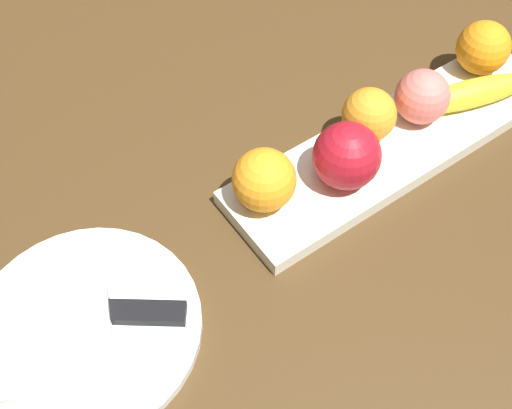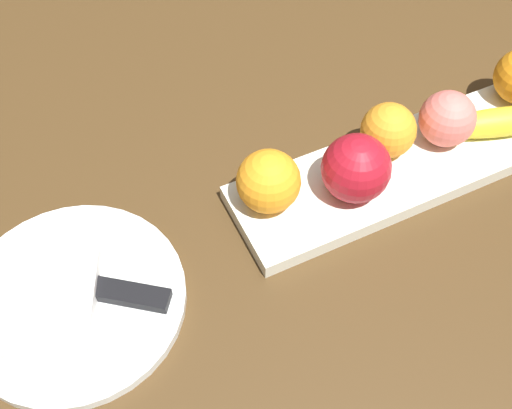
# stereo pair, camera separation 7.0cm
# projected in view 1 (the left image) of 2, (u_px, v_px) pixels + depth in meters

# --- Properties ---
(ground_plane) EXTENTS (2.40, 2.40, 0.00)m
(ground_plane) POSITION_uv_depth(u_px,v_px,m) (403.00, 151.00, 0.81)
(ground_plane) COLOR #463017
(fruit_tray) EXTENTS (0.46, 0.12, 0.02)m
(fruit_tray) POSITION_uv_depth(u_px,v_px,m) (396.00, 143.00, 0.81)
(fruit_tray) COLOR white
(fruit_tray) RESTS_ON ground_plane
(apple) EXTENTS (0.08, 0.08, 0.08)m
(apple) POSITION_uv_depth(u_px,v_px,m) (349.00, 158.00, 0.73)
(apple) COLOR #AA1624
(apple) RESTS_ON fruit_tray
(banana) EXTENTS (0.17, 0.08, 0.04)m
(banana) POSITION_uv_depth(u_px,v_px,m) (474.00, 95.00, 0.82)
(banana) COLOR yellow
(banana) RESTS_ON fruit_tray
(orange_near_apple) EXTENTS (0.07, 0.07, 0.07)m
(orange_near_apple) POSITION_uv_depth(u_px,v_px,m) (483.00, 48.00, 0.84)
(orange_near_apple) COLOR orange
(orange_near_apple) RESTS_ON fruit_tray
(orange_near_banana) EXTENTS (0.07, 0.07, 0.07)m
(orange_near_banana) POSITION_uv_depth(u_px,v_px,m) (264.00, 180.00, 0.72)
(orange_near_banana) COLOR orange
(orange_near_banana) RESTS_ON fruit_tray
(orange_center) EXTENTS (0.07, 0.07, 0.07)m
(orange_center) POSITION_uv_depth(u_px,v_px,m) (369.00, 115.00, 0.78)
(orange_center) COLOR orange
(orange_center) RESTS_ON fruit_tray
(peach) EXTENTS (0.07, 0.07, 0.07)m
(peach) POSITION_uv_depth(u_px,v_px,m) (422.00, 97.00, 0.79)
(peach) COLOR #E47067
(peach) RESTS_ON fruit_tray
(dinner_plate) EXTENTS (0.24, 0.24, 0.01)m
(dinner_plate) POSITION_uv_depth(u_px,v_px,m) (87.00, 327.00, 0.67)
(dinner_plate) COLOR white
(dinner_plate) RESTS_ON ground_plane
(folded_napkin) EXTENTS (0.15, 0.15, 0.02)m
(folded_napkin) POSITION_uv_depth(u_px,v_px,m) (56.00, 336.00, 0.64)
(folded_napkin) COLOR white
(folded_napkin) RESTS_ON dinner_plate
(knife) EXTENTS (0.16, 0.13, 0.01)m
(knife) POSITION_uv_depth(u_px,v_px,m) (127.00, 313.00, 0.66)
(knife) COLOR silver
(knife) RESTS_ON dinner_plate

